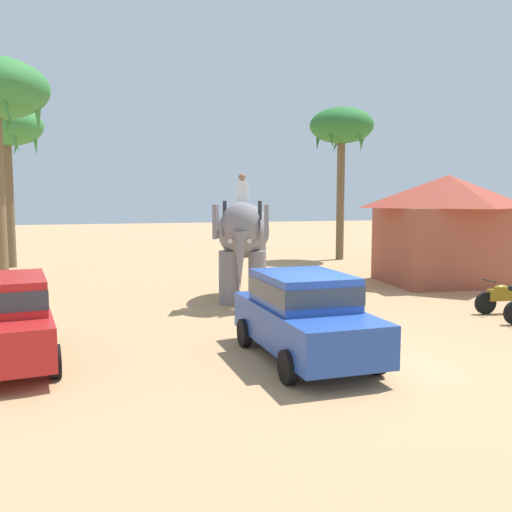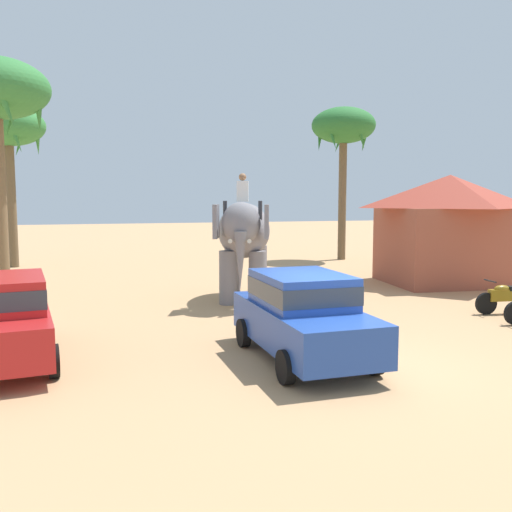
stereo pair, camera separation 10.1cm
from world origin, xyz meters
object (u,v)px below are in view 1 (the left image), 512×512
(car_parked_far_side, at_px, (2,317))
(palm_tree_behind_elephant, at_px, (6,130))
(elephant_with_mahout, at_px, (243,236))
(car_sedan_foreground, at_px, (304,313))
(motorcycle_far_in_row, at_px, (506,297))
(palm_tree_left_of_road, at_px, (342,130))
(roadside_hut, at_px, (447,226))

(car_parked_far_side, distance_m, palm_tree_behind_elephant, 17.03)
(elephant_with_mahout, bearing_deg, car_sedan_foreground, -94.76)
(motorcycle_far_in_row, xyz_separation_m, palm_tree_behind_elephant, (-14.31, 14.92, 5.72))
(elephant_with_mahout, bearing_deg, palm_tree_left_of_road, 51.07)
(elephant_with_mahout, relative_size, palm_tree_behind_elephant, 0.55)
(palm_tree_left_of_road, bearing_deg, car_sedan_foreground, -117.35)
(palm_tree_left_of_road, bearing_deg, roadside_hut, -87.51)
(car_parked_far_side, xyz_separation_m, elephant_with_mahout, (6.17, 5.18, 1.06))
(car_parked_far_side, height_order, elephant_with_mahout, elephant_with_mahout)
(palm_tree_behind_elephant, bearing_deg, roadside_hut, -31.09)
(car_sedan_foreground, relative_size, roadside_hut, 0.77)
(motorcycle_far_in_row, bearing_deg, car_parked_far_side, -174.59)
(car_parked_far_side, relative_size, palm_tree_behind_elephant, 0.59)
(car_sedan_foreground, distance_m, elephant_with_mahout, 6.56)
(palm_tree_behind_elephant, bearing_deg, elephant_with_mahout, -53.99)
(car_sedan_foreground, height_order, roadside_hut, roadside_hut)
(elephant_with_mahout, bearing_deg, car_parked_far_side, -139.99)
(palm_tree_left_of_road, bearing_deg, car_parked_far_side, -133.28)
(car_sedan_foreground, xyz_separation_m, motorcycle_far_in_row, (6.91, 2.47, -0.46))
(car_sedan_foreground, relative_size, motorcycle_far_in_row, 2.30)
(motorcycle_far_in_row, bearing_deg, car_sedan_foreground, -160.35)
(car_parked_far_side, xyz_separation_m, palm_tree_behind_elephant, (-1.78, 16.11, 5.25))
(palm_tree_left_of_road, relative_size, roadside_hut, 1.42)
(car_parked_far_side, relative_size, roadside_hut, 0.79)
(car_parked_far_side, xyz_separation_m, roadside_hut, (14.32, 6.40, 1.20))
(elephant_with_mahout, relative_size, roadside_hut, 0.75)
(car_sedan_foreground, relative_size, palm_tree_left_of_road, 0.54)
(car_parked_far_side, bearing_deg, car_sedan_foreground, -12.80)
(elephant_with_mahout, distance_m, roadside_hut, 8.25)
(palm_tree_behind_elephant, relative_size, roadside_hut, 1.35)
(motorcycle_far_in_row, relative_size, palm_tree_left_of_road, 0.23)
(car_sedan_foreground, bearing_deg, car_parked_far_side, 167.20)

